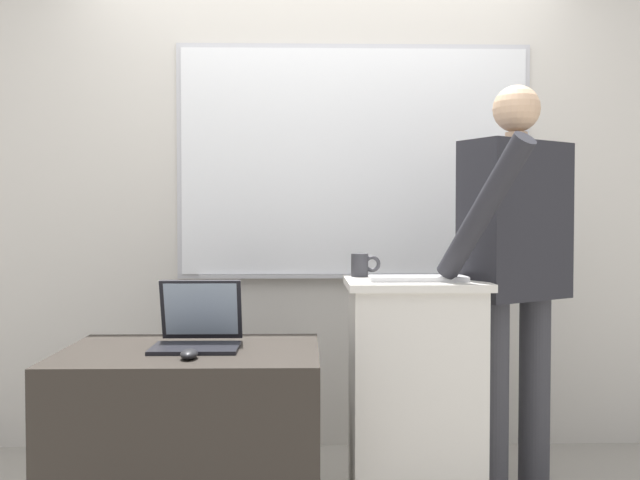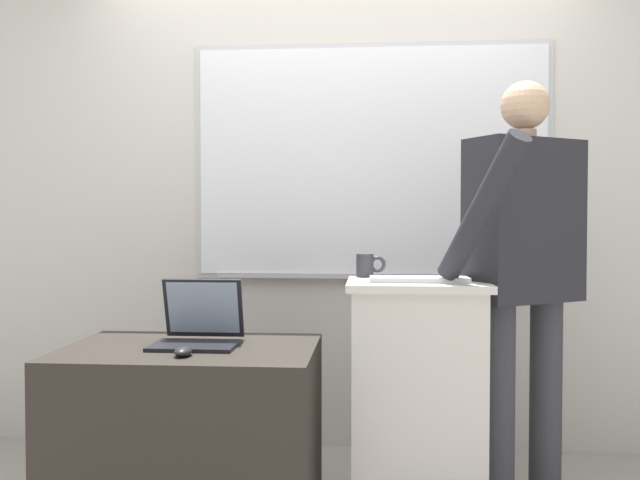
% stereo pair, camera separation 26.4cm
% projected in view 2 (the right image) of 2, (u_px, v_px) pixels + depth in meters
% --- Properties ---
extents(back_wall, '(6.40, 0.17, 2.71)m').
position_uv_depth(back_wall, '(340.00, 187.00, 3.57)').
color(back_wall, beige).
rests_on(back_wall, ground_plane).
extents(lectern_podium, '(0.55, 0.45, 0.95)m').
position_uv_depth(lectern_podium, '(416.00, 399.00, 2.69)').
color(lectern_podium, beige).
rests_on(lectern_podium, ground_plane).
extents(side_desk, '(0.95, 0.66, 0.71)m').
position_uv_depth(side_desk, '(191.00, 439.00, 2.57)').
color(side_desk, '#28231E').
rests_on(side_desk, ground_plane).
extents(person_presenter, '(0.63, 0.75, 1.74)m').
position_uv_depth(person_presenter, '(524.00, 262.00, 2.71)').
color(person_presenter, '#333338').
rests_on(person_presenter, ground_plane).
extents(laptop, '(0.32, 0.29, 0.25)m').
position_uv_depth(laptop, '(199.00, 325.00, 2.62)').
color(laptop, black).
rests_on(laptop, side_desk).
extents(wireless_keyboard, '(0.38, 0.13, 0.02)m').
position_uv_depth(wireless_keyboard, '(419.00, 279.00, 2.62)').
color(wireless_keyboard, silver).
rests_on(wireless_keyboard, lectern_podium).
extents(computer_mouse_by_laptop, '(0.06, 0.10, 0.03)m').
position_uv_depth(computer_mouse_by_laptop, '(183.00, 351.00, 2.38)').
color(computer_mouse_by_laptop, black).
rests_on(computer_mouse_by_laptop, side_desk).
extents(coffee_mug, '(0.12, 0.07, 0.10)m').
position_uv_depth(coffee_mug, '(367.00, 265.00, 2.85)').
color(coffee_mug, '#333338').
rests_on(coffee_mug, lectern_podium).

